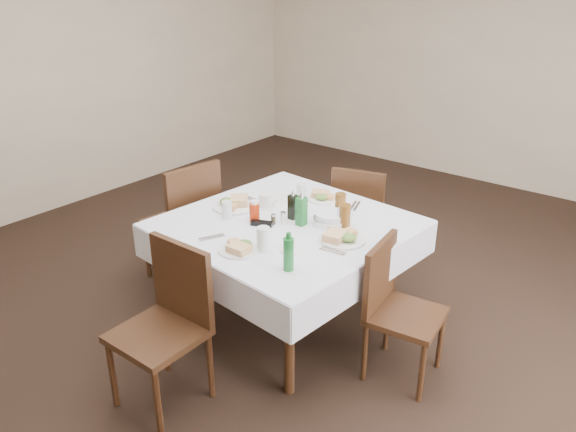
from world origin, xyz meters
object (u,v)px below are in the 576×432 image
object	(u,v)px
chair_south	(169,315)
water_w	(227,210)
water_s	(263,239)
bread_basket	(330,218)
chair_north	(360,212)
coffee_mug	(266,201)
ketchup_bottle	(254,212)
water_e	(342,217)
dining_table	(286,233)
water_n	(301,192)
chair_west	(187,216)
oil_cruet_green	(301,210)
green_bottle	(289,254)
chair_east	(394,301)
oil_cruet_dark	(293,206)

from	to	relation	value
chair_south	water_w	bearing A→B (deg)	110.78
water_s	bread_basket	size ratio (longest dim) A/B	0.65
chair_north	coffee_mug	distance (m)	0.94
chair_south	water_s	size ratio (longest dim) A/B	6.43
chair_south	ketchup_bottle	xyz separation A→B (m)	(-0.12, 0.84, 0.30)
water_s	ketchup_bottle	size ratio (longest dim) A/B	1.00
water_e	coffee_mug	world-z (taller)	water_e
water_s	coffee_mug	world-z (taller)	water_s
dining_table	water_n	size ratio (longest dim) A/B	12.40
dining_table	chair_west	xyz separation A→B (m)	(-0.93, -0.04, -0.13)
chair_west	oil_cruet_green	bearing A→B (deg)	3.79
chair_north	green_bottle	distance (m)	1.54
chair_east	water_w	distance (m)	1.22
bread_basket	coffee_mug	world-z (taller)	coffee_mug
water_w	oil_cruet_dark	distance (m)	0.43
water_s	water_w	distance (m)	0.53
water_s	oil_cruet_dark	bearing A→B (deg)	107.41
chair_east	chair_west	bearing A→B (deg)	-178.99
water_w	green_bottle	xyz separation A→B (m)	(0.75, -0.29, 0.04)
oil_cruet_dark	oil_cruet_green	world-z (taller)	oil_cruet_green
chair_west	coffee_mug	size ratio (longest dim) A/B	6.92
chair_west	oil_cruet_green	distance (m)	1.07
chair_west	water_s	bearing A→B (deg)	-18.19
chair_north	bread_basket	xyz separation A→B (m)	(0.25, -0.80, 0.29)
dining_table	water_s	world-z (taller)	water_s
chair_east	water_s	distance (m)	0.85
coffee_mug	green_bottle	bearing A→B (deg)	-41.39
chair_east	water_e	bearing A→B (deg)	159.90
chair_south	oil_cruet_dark	bearing A→B (deg)	87.17
chair_west	water_n	size ratio (longest dim) A/B	8.00
oil_cruet_dark	ketchup_bottle	xyz separation A→B (m)	(-0.17, -0.19, -0.02)
chair_east	water_n	bearing A→B (deg)	159.09
water_n	water_e	bearing A→B (deg)	-21.75
bread_basket	oil_cruet_dark	xyz separation A→B (m)	(-0.24, -0.09, 0.06)
chair_west	oil_cruet_dark	xyz separation A→B (m)	(0.92, 0.11, 0.29)
dining_table	water_w	xyz separation A→B (m)	(-0.35, -0.19, 0.13)
chair_south	chair_west	distance (m)	1.27
chair_north	ketchup_bottle	distance (m)	1.13
chair_north	green_bottle	size ratio (longest dim) A/B	3.96
bread_basket	water_w	bearing A→B (deg)	-148.87
dining_table	coffee_mug	distance (m)	0.31
dining_table	oil_cruet_green	size ratio (longest dim) A/B	6.38
water_s	coffee_mug	distance (m)	0.64
water_w	ketchup_bottle	distance (m)	0.19
oil_cruet_dark	green_bottle	xyz separation A→B (m)	(0.40, -0.55, 0.01)
coffee_mug	chair_west	bearing A→B (deg)	-168.11
chair_west	water_n	distance (m)	0.91
chair_north	chair_east	xyz separation A→B (m)	(0.83, -0.96, -0.02)
water_s	oil_cruet_green	world-z (taller)	oil_cruet_green
water_n	dining_table	bearing A→B (deg)	-66.86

